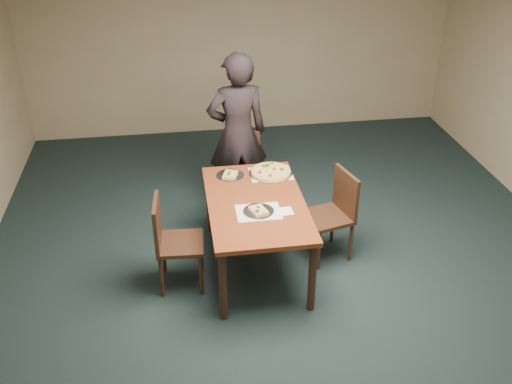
{
  "coord_description": "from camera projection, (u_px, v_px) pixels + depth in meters",
  "views": [
    {
      "loc": [
        -0.98,
        -3.88,
        3.47
      ],
      "look_at": [
        -0.3,
        0.6,
        0.85
      ],
      "focal_mm": 40.0,
      "sensor_mm": 36.0,
      "label": 1
    }
  ],
  "objects": [
    {
      "name": "napkin",
      "position": [
        285.0,
        211.0,
        5.13
      ],
      "size": [
        0.15,
        0.15,
        0.01
      ],
      "primitive_type": "cube",
      "rotation": [
        0.0,
        0.0,
        0.07
      ],
      "color": "white",
      "rests_on": "dining_table"
    },
    {
      "name": "slice_plate_near",
      "position": [
        258.0,
        211.0,
        5.12
      ],
      "size": [
        0.28,
        0.28,
        0.06
      ],
      "color": "silver",
      "rests_on": "dining_table"
    },
    {
      "name": "pizza_pan",
      "position": [
        271.0,
        172.0,
        5.75
      ],
      "size": [
        0.44,
        0.44,
        0.07
      ],
      "color": "silver",
      "rests_on": "dining_table"
    },
    {
      "name": "chair_left",
      "position": [
        171.0,
        238.0,
        5.18
      ],
      "size": [
        0.45,
        0.45,
        0.91
      ],
      "rotation": [
        0.0,
        0.0,
        1.51
      ],
      "color": "black",
      "rests_on": "ground"
    },
    {
      "name": "placemat_near",
      "position": [
        258.0,
        212.0,
        5.13
      ],
      "size": [
        0.4,
        0.3,
        0.0
      ],
      "primitive_type": "cube",
      "color": "white",
      "rests_on": "dining_table"
    },
    {
      "name": "diner",
      "position": [
        237.0,
        134.0,
        6.22
      ],
      "size": [
        0.7,
        0.5,
        1.82
      ],
      "primitive_type": "imported",
      "rotation": [
        0.0,
        0.0,
        3.24
      ],
      "color": "black",
      "rests_on": "ground"
    },
    {
      "name": "slice_plate_far",
      "position": [
        230.0,
        175.0,
        5.71
      ],
      "size": [
        0.28,
        0.28,
        0.06
      ],
      "color": "silver",
      "rests_on": "dining_table"
    },
    {
      "name": "chair_far",
      "position": [
        241.0,
        167.0,
        6.39
      ],
      "size": [
        0.5,
        0.5,
        0.91
      ],
      "rotation": [
        0.0,
        0.0,
        -0.23
      ],
      "color": "black",
      "rests_on": "ground"
    },
    {
      "name": "room_shell",
      "position": [
        307.0,
        127.0,
        4.32
      ],
      "size": [
        8.0,
        8.0,
        8.0
      ],
      "color": "tan",
      "rests_on": "ground"
    },
    {
      "name": "chair_right",
      "position": [
        335.0,
        210.0,
        5.6
      ],
      "size": [
        0.51,
        0.51,
        0.91
      ],
      "rotation": [
        0.0,
        0.0,
        -1.32
      ],
      "color": "black",
      "rests_on": "ground"
    },
    {
      "name": "ground",
      "position": [
        298.0,
        303.0,
        5.19
      ],
      "size": [
        8.0,
        8.0,
        0.0
      ],
      "primitive_type": "plane",
      "color": "black",
      "rests_on": "ground"
    },
    {
      "name": "placemat_main",
      "position": [
        271.0,
        174.0,
        5.76
      ],
      "size": [
        0.42,
        0.32,
        0.0
      ],
      "primitive_type": "cube",
      "color": "white",
      "rests_on": "dining_table"
    },
    {
      "name": "dining_table",
      "position": [
        256.0,
        210.0,
        5.34
      ],
      "size": [
        0.9,
        1.5,
        0.75
      ],
      "color": "#5D2612",
      "rests_on": "ground"
    }
  ]
}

